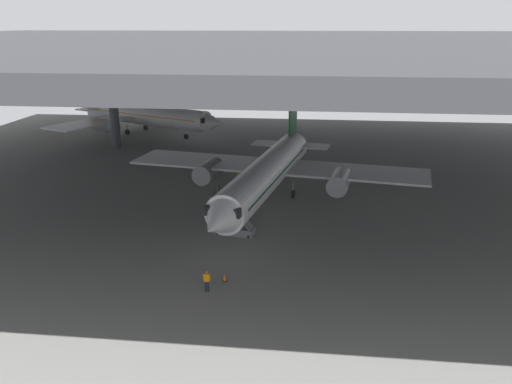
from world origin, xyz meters
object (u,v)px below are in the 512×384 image
crew_worker_by_stairs (249,211)px  baggage_tug (243,175)px  boarding_stairs (234,226)px  crew_worker_near_nose (207,280)px  airplane_distant (144,115)px  traffic_cone_orange (225,277)px  airplane_main (268,172)px

crew_worker_by_stairs → baggage_tug: crew_worker_by_stairs is taller
boarding_stairs → baggage_tug: size_ratio=2.08×
crew_worker_near_nose → airplane_distant: airplane_distant is taller
crew_worker_by_stairs → airplane_distant: size_ratio=0.05×
traffic_cone_orange → crew_worker_by_stairs: bearing=88.9°
crew_worker_by_stairs → traffic_cone_orange: crew_worker_by_stairs is taller
airplane_main → baggage_tug: bearing=115.3°
crew_worker_by_stairs → baggage_tug: 14.53m
airplane_distant → baggage_tug: size_ratio=14.76×
crew_worker_near_nose → crew_worker_by_stairs: size_ratio=1.09×
boarding_stairs → crew_worker_near_nose: bearing=-91.5°
airplane_main → crew_worker_near_nose: bearing=-96.9°
crew_worker_by_stairs → baggage_tug: (-2.64, 14.28, -0.37)m
boarding_stairs → baggage_tug: 18.24m
boarding_stairs → airplane_distant: airplane_distant is taller
crew_worker_near_nose → airplane_distant: (-22.99, 56.64, 2.37)m
crew_worker_near_nose → boarding_stairs: bearing=88.5°
airplane_main → boarding_stairs: 10.41m
crew_worker_by_stairs → airplane_distant: (-24.25, 41.27, 2.47)m
boarding_stairs → airplane_distant: bearing=117.3°
airplane_distant → traffic_cone_orange: size_ratio=54.90×
traffic_cone_orange → baggage_tug: 27.86m
crew_worker_near_nose → traffic_cone_orange: (1.01, 1.89, -0.70)m
traffic_cone_orange → baggage_tug: bearing=94.9°
boarding_stairs → traffic_cone_orange: boarding_stairs is taller
boarding_stairs → baggage_tug: boarding_stairs is taller
airplane_main → crew_worker_near_nose: (-2.57, -21.28, -2.44)m
airplane_main → crew_worker_by_stairs: (-1.31, -5.91, -2.53)m
boarding_stairs → baggage_tug: bearing=95.3°
airplane_distant → baggage_tug: (21.61, -26.99, -2.83)m
airplane_main → boarding_stairs: airplane_main is taller
airplane_main → crew_worker_near_nose: airplane_main is taller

